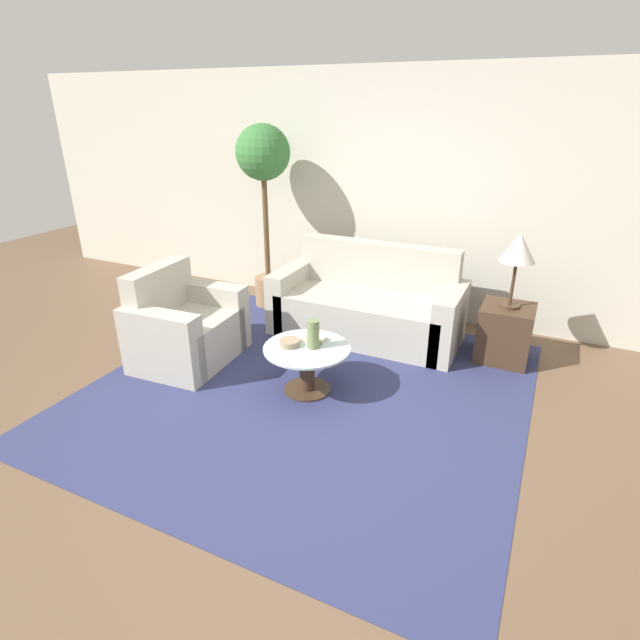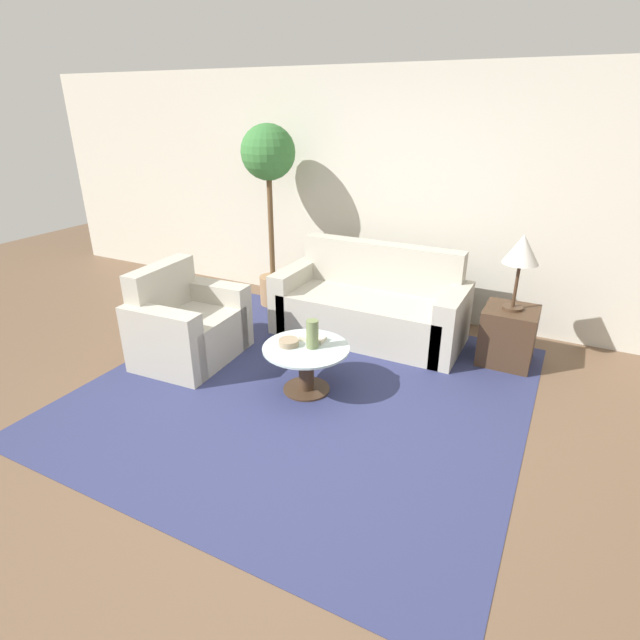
{
  "view_description": "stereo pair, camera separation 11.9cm",
  "coord_description": "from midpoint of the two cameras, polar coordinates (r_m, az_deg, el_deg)",
  "views": [
    {
      "loc": [
        1.64,
        -2.62,
        2.23
      ],
      "look_at": [
        -0.02,
        0.86,
        0.55
      ],
      "focal_mm": 28.0,
      "sensor_mm": 36.0,
      "label": 1
    },
    {
      "loc": [
        1.75,
        -2.57,
        2.23
      ],
      "look_at": [
        -0.02,
        0.86,
        0.55
      ],
      "focal_mm": 28.0,
      "sensor_mm": 36.0,
      "label": 2
    }
  ],
  "objects": [
    {
      "name": "ground_plane",
      "position": [
        3.82,
        -4.94,
        -12.3
      ],
      "size": [
        14.0,
        14.0,
        0.0
      ],
      "primitive_type": "plane",
      "color": "brown"
    },
    {
      "name": "wall_back",
      "position": [
        5.61,
        9.49,
        13.68
      ],
      "size": [
        10.0,
        0.06,
        2.6
      ],
      "color": "beige",
      "rests_on": "ground_plane"
    },
    {
      "name": "rug",
      "position": [
        4.27,
        -0.74,
        -7.95
      ],
      "size": [
        3.49,
        3.43,
        0.01
      ],
      "color": "navy",
      "rests_on": "ground_plane"
    },
    {
      "name": "sofa_main",
      "position": [
        5.17,
        6.52,
        1.48
      ],
      "size": [
        1.91,
        0.82,
        0.92
      ],
      "color": "#B2AD9E",
      "rests_on": "ground_plane"
    },
    {
      "name": "armchair",
      "position": [
        4.83,
        -14.44,
        -0.83
      ],
      "size": [
        0.81,
        1.02,
        0.88
      ],
      "rotation": [
        0.0,
        0.0,
        1.63
      ],
      "color": "#B2AD9E",
      "rests_on": "ground_plane"
    },
    {
      "name": "coffee_table",
      "position": [
        4.14,
        -0.76,
        -4.88
      ],
      "size": [
        0.72,
        0.72,
        0.41
      ],
      "color": "#422D1E",
      "rests_on": "ground_plane"
    },
    {
      "name": "side_table",
      "position": [
        4.93,
        21.32,
        -1.67
      ],
      "size": [
        0.47,
        0.47,
        0.53
      ],
      "color": "#422D1E",
      "rests_on": "ground_plane"
    },
    {
      "name": "table_lamp",
      "position": [
        4.67,
        22.76,
        7.22
      ],
      "size": [
        0.31,
        0.31,
        0.68
      ],
      "color": "#422D1E",
      "rests_on": "side_table"
    },
    {
      "name": "potted_plant",
      "position": [
        5.69,
        -5.24,
        16.14
      ],
      "size": [
        0.59,
        0.59,
        2.04
      ],
      "color": "#93704C",
      "rests_on": "ground_plane"
    },
    {
      "name": "vase",
      "position": [
        4.01,
        -0.03,
        -1.61
      ],
      "size": [
        0.1,
        0.1,
        0.24
      ],
      "color": "#6B7A4C",
      "rests_on": "coffee_table"
    },
    {
      "name": "bowl",
      "position": [
        4.09,
        -2.76,
        -2.58
      ],
      "size": [
        0.17,
        0.17,
        0.05
      ],
      "color": "gray",
      "rests_on": "coffee_table"
    },
    {
      "name": "book_stack",
      "position": [
        4.18,
        0.01,
        -2.1
      ],
      "size": [
        0.21,
        0.12,
        0.04
      ],
      "rotation": [
        0.0,
        0.0,
        0.04
      ],
      "color": "beige",
      "rests_on": "coffee_table"
    }
  ]
}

